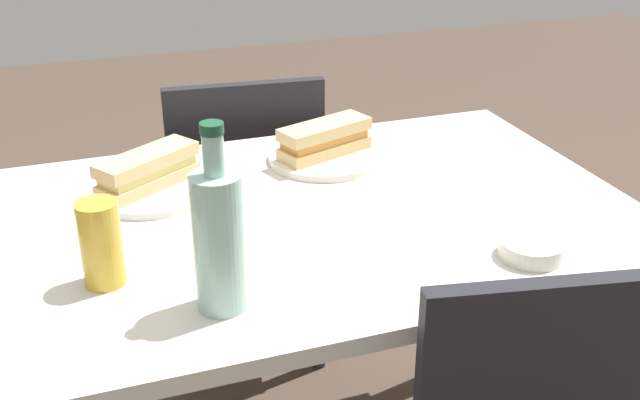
# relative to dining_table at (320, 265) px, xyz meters

# --- Properties ---
(dining_table) EXTENTS (1.15, 0.79, 0.75)m
(dining_table) POSITION_rel_dining_table_xyz_m (0.00, 0.00, 0.00)
(dining_table) COLOR beige
(dining_table) RESTS_ON ground
(chair_far) EXTENTS (0.43, 0.43, 0.85)m
(chair_far) POSITION_rel_dining_table_xyz_m (-0.01, 0.59, -0.15)
(chair_far) COLOR black
(chair_far) RESTS_ON ground
(plate_near) EXTENTS (0.24, 0.24, 0.01)m
(plate_near) POSITION_rel_dining_table_xyz_m (0.09, 0.22, 0.13)
(plate_near) COLOR silver
(plate_near) RESTS_ON dining_table
(baguette_sandwich_near) EXTENTS (0.21, 0.13, 0.07)m
(baguette_sandwich_near) POSITION_rel_dining_table_xyz_m (0.09, 0.22, 0.17)
(baguette_sandwich_near) COLOR #DBB77A
(baguette_sandwich_near) RESTS_ON plate_near
(knife_near) EXTENTS (0.17, 0.09, 0.01)m
(knife_near) POSITION_rel_dining_table_xyz_m (0.06, 0.26, 0.14)
(knife_near) COLOR silver
(knife_near) RESTS_ON plate_near
(plate_far) EXTENTS (0.24, 0.24, 0.01)m
(plate_far) POSITION_rel_dining_table_xyz_m (-0.29, 0.18, 0.13)
(plate_far) COLOR white
(plate_far) RESTS_ON dining_table
(baguette_sandwich_far) EXTENTS (0.21, 0.17, 0.07)m
(baguette_sandwich_far) POSITION_rel_dining_table_xyz_m (-0.29, 0.18, 0.17)
(baguette_sandwich_far) COLOR #DBB77A
(baguette_sandwich_far) RESTS_ON plate_far
(knife_far) EXTENTS (0.13, 0.14, 0.01)m
(knife_far) POSITION_rel_dining_table_xyz_m (-0.32, 0.21, 0.14)
(knife_far) COLOR silver
(knife_far) RESTS_ON plate_far
(water_bottle) EXTENTS (0.07, 0.07, 0.29)m
(water_bottle) POSITION_rel_dining_table_xyz_m (-0.24, -0.25, 0.23)
(water_bottle) COLOR #99C6B7
(water_bottle) RESTS_ON dining_table
(beer_glass) EXTENTS (0.06, 0.06, 0.14)m
(beer_glass) POSITION_rel_dining_table_xyz_m (-0.40, -0.13, 0.19)
(beer_glass) COLOR gold
(beer_glass) RESTS_ON dining_table
(olive_bowl) EXTENTS (0.11, 0.11, 0.03)m
(olive_bowl) POSITION_rel_dining_table_xyz_m (0.27, -0.28, 0.13)
(olive_bowl) COLOR silver
(olive_bowl) RESTS_ON dining_table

